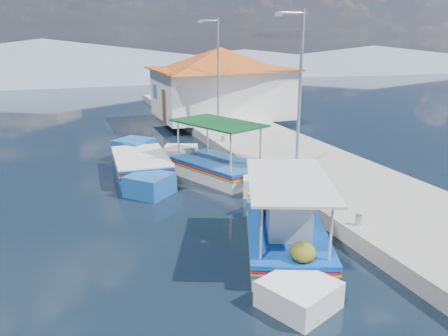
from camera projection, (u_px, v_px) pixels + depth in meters
name	position (u px, v px, depth m)	size (l,w,h in m)	color
ground	(197.00, 220.00, 14.17)	(160.00, 160.00, 0.00)	black
quay	(279.00, 152.00, 21.46)	(5.00, 44.00, 0.50)	gray
bollards	(244.00, 151.00, 19.97)	(0.20, 17.20, 0.30)	#A5A8AD
main_caique	(285.00, 237.00, 11.97)	(3.70, 6.52, 2.31)	white
caique_green_canopy	(218.00, 169.00, 18.34)	(3.75, 6.34, 2.57)	white
caique_blue_hull	(141.00, 167.00, 18.75)	(2.33, 7.10, 1.26)	#1C57A8
harbor_building	(221.00, 81.00, 28.94)	(10.49, 10.49, 4.40)	white
lamp_post_near	(298.00, 85.00, 16.38)	(1.21, 0.14, 6.00)	#A5A8AD
lamp_post_far	(216.00, 69.00, 24.48)	(1.21, 0.14, 6.00)	#A5A8AD
mountain_ridge	(129.00, 61.00, 66.17)	(171.40, 96.00, 5.50)	slate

